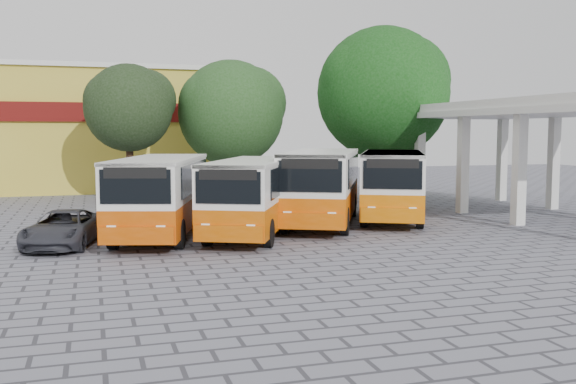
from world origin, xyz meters
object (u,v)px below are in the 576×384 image
object	(u,v)px
parked_car	(63,229)
bus_centre_left	(252,192)
bus_far_right	(393,180)
bus_centre_right	(322,182)
bus_far_left	(161,191)

from	to	relation	value
parked_car	bus_centre_left	bearing A→B (deg)	17.59
bus_centre_left	parked_car	size ratio (longest dim) A/B	1.93
bus_far_right	parked_car	size ratio (longest dim) A/B	2.04
bus_centre_right	bus_far_right	xyz separation A→B (m)	(3.63, 0.61, -0.05)
bus_centre_left	bus_far_right	distance (m)	7.59
bus_far_left	bus_centre_right	distance (m)	7.06
bus_far_right	bus_centre_left	bearing A→B (deg)	-134.47
bus_centre_left	bus_centre_right	size ratio (longest dim) A/B	0.92
bus_centre_left	bus_centre_right	xyz separation A→B (m)	(3.54, 1.89, 0.15)
bus_far_left	parked_car	xyz separation A→B (m)	(-3.47, -1.13, -1.12)
bus_far_left	bus_centre_left	size ratio (longest dim) A/B	1.02
bus_far_left	bus_centre_right	bearing A→B (deg)	26.52
bus_far_left	bus_far_right	size ratio (longest dim) A/B	0.97
bus_far_left	bus_centre_left	bearing A→B (deg)	5.55
bus_far_right	parked_car	distance (m)	14.40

